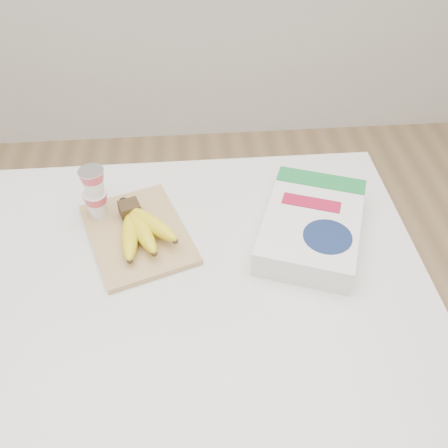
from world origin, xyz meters
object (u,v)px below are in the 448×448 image
Objects in this scene: cutting_board at (138,234)px; bananas at (140,228)px; yogurt_stack at (95,192)px; cereal_box at (312,225)px; table at (162,383)px.

bananas is at bearing -74.08° from cutting_board.
cereal_box is at bearing -11.07° from yogurt_stack.
yogurt_stack is at bearing 120.14° from table.
bananas is (0.01, -0.01, 0.03)m from cutting_board.
cutting_board is 2.13× the size of yogurt_stack.
cereal_box is at bearing 13.46° from table.
cutting_board is 0.14m from yogurt_stack.
cereal_box reaches higher than cutting_board.
cereal_box is (0.40, -0.02, -0.00)m from bananas.
bananas reaches higher than table.
cutting_board is 0.79× the size of cereal_box.
table is at bearing -59.86° from yogurt_stack.
table is 9.06× the size of yogurt_stack.
bananas is at bearing 94.11° from table.
cutting_board reaches higher than table.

